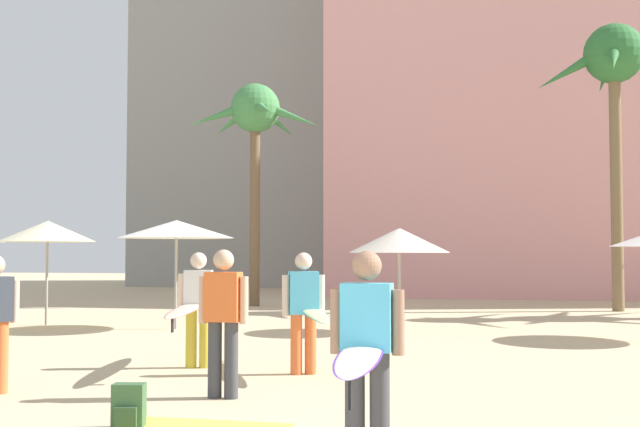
{
  "coord_description": "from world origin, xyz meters",
  "views": [
    {
      "loc": [
        2.01,
        -4.54,
        1.66
      ],
      "look_at": [
        -0.34,
        6.1,
        2.19
      ],
      "focal_mm": 46.22,
      "sensor_mm": 36.0,
      "label": 1
    }
  ],
  "objects_px": {
    "palm_tree_left": "(255,121)",
    "cafe_umbrella_5": "(176,229)",
    "person_far_left": "(223,316)",
    "palm_tree_center": "(614,71)",
    "person_mid_right": "(195,305)",
    "person_mid_left": "(364,349)",
    "cafe_umbrella_3": "(399,240)",
    "backpack": "(128,407)",
    "cafe_umbrella_0": "(48,231)",
    "person_far_right": "(306,307)"
  },
  "relations": [
    {
      "from": "person_mid_left",
      "to": "person_far_right",
      "type": "relative_size",
      "value": 1.1
    },
    {
      "from": "cafe_umbrella_3",
      "to": "backpack",
      "type": "bearing_deg",
      "value": -97.74
    },
    {
      "from": "palm_tree_left",
      "to": "cafe_umbrella_3",
      "type": "height_order",
      "value": "palm_tree_left"
    },
    {
      "from": "cafe_umbrella_0",
      "to": "palm_tree_left",
      "type": "bearing_deg",
      "value": 70.96
    },
    {
      "from": "cafe_umbrella_0",
      "to": "person_mid_left",
      "type": "bearing_deg",
      "value": -49.75
    },
    {
      "from": "person_far_left",
      "to": "cafe_umbrella_0",
      "type": "bearing_deg",
      "value": 41.76
    },
    {
      "from": "cafe_umbrella_0",
      "to": "cafe_umbrella_5",
      "type": "relative_size",
      "value": 0.95
    },
    {
      "from": "palm_tree_left",
      "to": "person_far_right",
      "type": "distance_m",
      "value": 15.57
    },
    {
      "from": "cafe_umbrella_3",
      "to": "backpack",
      "type": "height_order",
      "value": "cafe_umbrella_3"
    },
    {
      "from": "person_mid_left",
      "to": "person_far_left",
      "type": "distance_m",
      "value": 3.41
    },
    {
      "from": "palm_tree_left",
      "to": "person_far_left",
      "type": "distance_m",
      "value": 17.38
    },
    {
      "from": "palm_tree_center",
      "to": "cafe_umbrella_5",
      "type": "height_order",
      "value": "palm_tree_center"
    },
    {
      "from": "palm_tree_center",
      "to": "person_far_left",
      "type": "distance_m",
      "value": 18.31
    },
    {
      "from": "person_far_left",
      "to": "person_far_right",
      "type": "bearing_deg",
      "value": -11.32
    },
    {
      "from": "backpack",
      "to": "person_mid_left",
      "type": "relative_size",
      "value": 0.14
    },
    {
      "from": "person_mid_left",
      "to": "palm_tree_left",
      "type": "bearing_deg",
      "value": 20.15
    },
    {
      "from": "cafe_umbrella_3",
      "to": "person_mid_right",
      "type": "distance_m",
      "value": 6.57
    },
    {
      "from": "person_mid_left",
      "to": "person_far_right",
      "type": "bearing_deg",
      "value": 19.32
    },
    {
      "from": "cafe_umbrella_0",
      "to": "cafe_umbrella_3",
      "type": "height_order",
      "value": "cafe_umbrella_0"
    },
    {
      "from": "palm_tree_center",
      "to": "person_far_left",
      "type": "relative_size",
      "value": 4.92
    },
    {
      "from": "cafe_umbrella_5",
      "to": "backpack",
      "type": "relative_size",
      "value": 6.11
    },
    {
      "from": "palm_tree_left",
      "to": "cafe_umbrella_3",
      "type": "distance_m",
      "value": 10.3
    },
    {
      "from": "backpack",
      "to": "person_far_left",
      "type": "distance_m",
      "value": 1.92
    },
    {
      "from": "palm_tree_left",
      "to": "cafe_umbrella_3",
      "type": "bearing_deg",
      "value": -54.34
    },
    {
      "from": "person_far_left",
      "to": "person_mid_left",
      "type": "bearing_deg",
      "value": -141.36
    },
    {
      "from": "palm_tree_center",
      "to": "person_mid_left",
      "type": "bearing_deg",
      "value": -102.99
    },
    {
      "from": "person_mid_left",
      "to": "cafe_umbrella_0",
      "type": "bearing_deg",
      "value": 40.97
    },
    {
      "from": "person_mid_left",
      "to": "person_mid_right",
      "type": "relative_size",
      "value": 1.01
    },
    {
      "from": "cafe_umbrella_0",
      "to": "person_far_right",
      "type": "relative_size",
      "value": 0.88
    },
    {
      "from": "backpack",
      "to": "person_mid_left",
      "type": "bearing_deg",
      "value": 57.61
    },
    {
      "from": "cafe_umbrella_0",
      "to": "person_far_left",
      "type": "bearing_deg",
      "value": -49.01
    },
    {
      "from": "palm_tree_left",
      "to": "cafe_umbrella_5",
      "type": "height_order",
      "value": "palm_tree_left"
    },
    {
      "from": "person_mid_left",
      "to": "cafe_umbrella_3",
      "type": "bearing_deg",
      "value": 6.25
    },
    {
      "from": "cafe_umbrella_5",
      "to": "person_far_left",
      "type": "bearing_deg",
      "value": -64.15
    },
    {
      "from": "backpack",
      "to": "person_mid_right",
      "type": "xyz_separation_m",
      "value": [
        -0.85,
        3.95,
        0.71
      ]
    },
    {
      "from": "palm_tree_left",
      "to": "person_far_right",
      "type": "bearing_deg",
      "value": -70.28
    },
    {
      "from": "cafe_umbrella_5",
      "to": "person_far_right",
      "type": "height_order",
      "value": "cafe_umbrella_5"
    },
    {
      "from": "cafe_umbrella_3",
      "to": "cafe_umbrella_5",
      "type": "bearing_deg",
      "value": -176.32
    },
    {
      "from": "person_mid_right",
      "to": "palm_tree_center",
      "type": "bearing_deg",
      "value": -40.31
    },
    {
      "from": "palm_tree_center",
      "to": "backpack",
      "type": "xyz_separation_m",
      "value": [
        -6.75,
        -17.79,
        -6.8
      ]
    },
    {
      "from": "palm_tree_left",
      "to": "person_mid_left",
      "type": "xyz_separation_m",
      "value": [
        6.61,
        -18.72,
        -4.99
      ]
    },
    {
      "from": "palm_tree_left",
      "to": "palm_tree_center",
      "type": "xyz_separation_m",
      "value": [
        10.93,
        0.01,
        1.1
      ]
    },
    {
      "from": "backpack",
      "to": "cafe_umbrella_3",
      "type": "bearing_deg",
      "value": 161.2
    },
    {
      "from": "palm_tree_left",
      "to": "backpack",
      "type": "distance_m",
      "value": 19.13
    },
    {
      "from": "cafe_umbrella_3",
      "to": "person_far_left",
      "type": "relative_size",
      "value": 1.29
    },
    {
      "from": "cafe_umbrella_0",
      "to": "person_far_right",
      "type": "bearing_deg",
      "value": -38.67
    },
    {
      "from": "palm_tree_center",
      "to": "person_mid_right",
      "type": "xyz_separation_m",
      "value": [
        -7.6,
        -13.83,
        -6.09
      ]
    },
    {
      "from": "cafe_umbrella_0",
      "to": "cafe_umbrella_3",
      "type": "bearing_deg",
      "value": 0.24
    },
    {
      "from": "cafe_umbrella_0",
      "to": "person_far_right",
      "type": "distance_m",
      "value": 9.88
    },
    {
      "from": "palm_tree_left",
      "to": "person_mid_left",
      "type": "distance_m",
      "value": 20.47
    }
  ]
}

